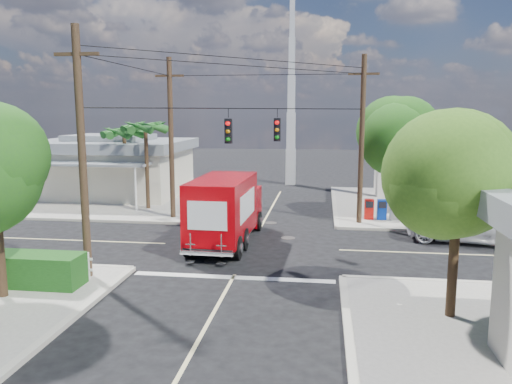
# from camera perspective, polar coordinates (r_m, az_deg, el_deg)

# --- Properties ---
(ground) EXTENTS (120.00, 120.00, 0.00)m
(ground) POSITION_cam_1_polar(r_m,az_deg,el_deg) (22.78, -0.68, -6.27)
(ground) COLOR black
(ground) RESTS_ON ground
(sidewalk_ne) EXTENTS (14.12, 14.12, 0.14)m
(sidewalk_ne) POSITION_cam_1_polar(r_m,az_deg,el_deg) (34.02, 20.61, -1.58)
(sidewalk_ne) COLOR gray
(sidewalk_ne) RESTS_ON ground
(sidewalk_nw) EXTENTS (14.12, 14.12, 0.14)m
(sidewalk_nw) POSITION_cam_1_polar(r_m,az_deg,el_deg) (36.02, -15.44, -0.75)
(sidewalk_nw) COLOR gray
(sidewalk_nw) RESTS_ON ground
(road_markings) EXTENTS (32.00, 32.00, 0.01)m
(road_markings) POSITION_cam_1_polar(r_m,az_deg,el_deg) (21.38, -1.26, -7.29)
(road_markings) COLOR beige
(road_markings) RESTS_ON ground
(building_ne) EXTENTS (11.80, 10.20, 4.50)m
(building_ne) POSITION_cam_1_polar(r_m,az_deg,el_deg) (35.14, 23.01, 2.32)
(building_ne) COLOR beige
(building_ne) RESTS_ON sidewalk_ne
(building_nw) EXTENTS (10.80, 10.20, 4.30)m
(building_nw) POSITION_cam_1_polar(r_m,az_deg,el_deg) (37.62, -16.21, 2.93)
(building_nw) COLOR beige
(building_nw) RESTS_ON sidewalk_nw
(radio_tower) EXTENTS (0.80, 0.80, 17.00)m
(radio_tower) POSITION_cam_1_polar(r_m,az_deg,el_deg) (41.81, 4.04, 8.55)
(radio_tower) COLOR silver
(radio_tower) RESTS_ON ground
(tree_ne_front) EXTENTS (4.21, 4.14, 6.66)m
(tree_ne_front) POSITION_cam_1_polar(r_m,az_deg,el_deg) (28.79, 15.78, 6.24)
(tree_ne_front) COLOR #422D1C
(tree_ne_front) RESTS_ON sidewalk_ne
(tree_ne_back) EXTENTS (3.77, 3.66, 5.82)m
(tree_ne_back) POSITION_cam_1_polar(r_m,az_deg,el_deg) (31.44, 19.90, 5.20)
(tree_ne_back) COLOR #422D1C
(tree_ne_back) RESTS_ON sidewalk_ne
(tree_se) EXTENTS (3.67, 3.54, 5.62)m
(tree_se) POSITION_cam_1_polar(r_m,az_deg,el_deg) (15.10, 22.19, 0.81)
(tree_se) COLOR #422D1C
(tree_se) RESTS_ON sidewalk_se
(palm_nw_front) EXTENTS (3.01, 3.08, 5.59)m
(palm_nw_front) POSITION_cam_1_polar(r_m,az_deg,el_deg) (31.14, -12.51, 7.07)
(palm_nw_front) COLOR #422D1C
(palm_nw_front) RESTS_ON sidewalk_nw
(palm_nw_back) EXTENTS (3.01, 3.08, 5.19)m
(palm_nw_back) POSITION_cam_1_polar(r_m,az_deg,el_deg) (33.28, -14.85, 6.46)
(palm_nw_back) COLOR #422D1C
(palm_nw_back) RESTS_ON sidewalk_nw
(utility_poles) EXTENTS (12.00, 10.68, 9.00)m
(utility_poles) POSITION_cam_1_polar(r_m,az_deg,el_deg) (23.86, -3.92, 5.81)
(utility_poles) COLOR #473321
(utility_poles) RESTS_ON ground
(picket_fence) EXTENTS (5.94, 0.06, 1.00)m
(picket_fence) POSITION_cam_1_polar(r_m,az_deg,el_deg) (20.25, -25.82, -7.17)
(picket_fence) COLOR silver
(picket_fence) RESTS_ON sidewalk_sw
(vending_boxes) EXTENTS (1.90, 0.50, 1.10)m
(vending_boxes) POSITION_cam_1_polar(r_m,az_deg,el_deg) (28.62, 14.18, -1.94)
(vending_boxes) COLOR #B50F0A
(vending_boxes) RESTS_ON sidewalk_ne
(delivery_truck) EXTENTS (2.58, 7.38, 3.15)m
(delivery_truck) POSITION_cam_1_polar(r_m,az_deg,el_deg) (23.07, -3.44, -2.00)
(delivery_truck) COLOR black
(delivery_truck) RESTS_ON ground
(parked_car) EXTENTS (6.01, 3.54, 1.57)m
(parked_car) POSITION_cam_1_polar(r_m,az_deg,el_deg) (25.65, 23.11, -3.46)
(parked_car) COLOR silver
(parked_car) RESTS_ON ground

